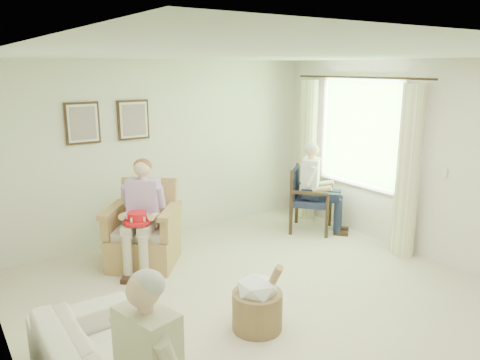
{
  "coord_description": "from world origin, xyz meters",
  "views": [
    {
      "loc": [
        -2.87,
        -3.51,
        2.5
      ],
      "look_at": [
        0.47,
        1.43,
        1.05
      ],
      "focal_mm": 35.0,
      "sensor_mm": 36.0,
      "label": 1
    }
  ],
  "objects": [
    {
      "name": "person_dark",
      "position": [
        1.95,
        1.56,
        0.8
      ],
      "size": [
        0.4,
        0.62,
        1.37
      ],
      "rotation": [
        0.0,
        0.0,
        0.71
      ],
      "color": "#181D34",
      "rests_on": "ground"
    },
    {
      "name": "ceiling",
      "position": [
        0.0,
        0.0,
        2.6
      ],
      "size": [
        5.0,
        5.5,
        0.02
      ],
      "primitive_type": "cube",
      "color": "white",
      "rests_on": "back_wall"
    },
    {
      "name": "right_wall",
      "position": [
        2.5,
        0.0,
        1.3
      ],
      "size": [
        0.04,
        5.5,
        2.6
      ],
      "primitive_type": "cube",
      "color": "silver",
      "rests_on": "ground"
    },
    {
      "name": "back_wall",
      "position": [
        0.0,
        2.75,
        1.3
      ],
      "size": [
        5.0,
        0.04,
        2.6
      ],
      "primitive_type": "cube",
      "color": "silver",
      "rests_on": "ground"
    },
    {
      "name": "person_wicker",
      "position": [
        -0.73,
        1.76,
        0.8
      ],
      "size": [
        0.4,
        0.62,
        1.37
      ],
      "rotation": [
        0.0,
        0.0,
        -0.69
      ],
      "color": "beige",
      "rests_on": "ground"
    },
    {
      "name": "curtain_right",
      "position": [
        2.33,
        2.18,
        1.15
      ],
      "size": [
        0.34,
        0.34,
        2.3
      ],
      "primitive_type": "cylinder",
      "color": "#F3EEBE",
      "rests_on": "ground"
    },
    {
      "name": "wood_armchair",
      "position": [
        1.95,
        1.72,
        0.53
      ],
      "size": [
        0.63,
        0.59,
        0.97
      ],
      "rotation": [
        0.0,
        0.0,
        0.71
      ],
      "color": "black",
      "rests_on": "ground"
    },
    {
      "name": "floor",
      "position": [
        0.0,
        0.0,
        0.0
      ],
      "size": [
        5.5,
        5.5,
        0.0
      ],
      "primitive_type": "plane",
      "color": "beige",
      "rests_on": "ground"
    },
    {
      "name": "wicker_armchair",
      "position": [
        -0.73,
        1.9,
        0.34
      ],
      "size": [
        0.84,
        0.83,
        1.07
      ],
      "rotation": [
        0.0,
        0.0,
        -0.69
      ],
      "color": "#B07C53",
      "rests_on": "ground"
    },
    {
      "name": "window",
      "position": [
        2.46,
        1.2,
        1.58
      ],
      "size": [
        0.13,
        2.5,
        1.63
      ],
      "color": "#2D6B23",
      "rests_on": "right_wall"
    },
    {
      "name": "framed_print_right",
      "position": [
        -0.45,
        2.71,
        1.78
      ],
      "size": [
        0.45,
        0.05,
        0.55
      ],
      "color": "#382114",
      "rests_on": "back_wall"
    },
    {
      "name": "left_wall",
      "position": [
        -2.5,
        0.0,
        1.3
      ],
      "size": [
        0.04,
        5.5,
        2.6
      ],
      "primitive_type": "cube",
      "color": "silver",
      "rests_on": "ground"
    },
    {
      "name": "curtain_left",
      "position": [
        2.33,
        0.22,
        1.15
      ],
      "size": [
        0.34,
        0.34,
        2.3
      ],
      "primitive_type": "cylinder",
      "color": "#F3EEBE",
      "rests_on": "ground"
    },
    {
      "name": "red_hat",
      "position": [
        -0.89,
        1.62,
        0.72
      ],
      "size": [
        0.33,
        0.33,
        0.14
      ],
      "color": "red",
      "rests_on": "person_wicker"
    },
    {
      "name": "framed_print_left",
      "position": [
        -1.15,
        2.71,
        1.78
      ],
      "size": [
        0.45,
        0.05,
        0.55
      ],
      "color": "#382114",
      "rests_on": "back_wall"
    },
    {
      "name": "hatbox",
      "position": [
        -0.42,
        -0.2,
        0.28
      ],
      "size": [
        0.65,
        0.65,
        0.72
      ],
      "color": "tan",
      "rests_on": "ground"
    }
  ]
}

